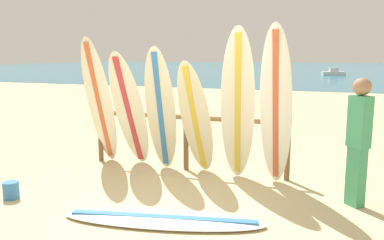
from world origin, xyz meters
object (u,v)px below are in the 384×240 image
surfboard_leaning_center_left (161,111)px  surfboard_leaning_right (276,108)px  beachgoer_standing (359,137)px  small_boat_offshore (333,73)px  surfboard_lying_on_sand (163,219)px  surfboard_leaning_center (196,119)px  surfboard_leaning_left (130,111)px  surfboard_rack (186,129)px  surfboard_leaning_center_right (238,106)px  sand_bucket (11,190)px  surfboard_leaning_far_left (100,102)px

surfboard_leaning_center_left → surfboard_leaning_right: surfboard_leaning_right is taller
surfboard_leaning_right → beachgoer_standing: 1.21m
small_boat_offshore → surfboard_lying_on_sand: bearing=-92.2°
surfboard_leaning_center → surfboard_leaning_right: surfboard_leaning_right is taller
beachgoer_standing → surfboard_leaning_center_left: bearing=171.0°
surfboard_leaning_center_left → surfboard_leaning_right: bearing=-3.7°
surfboard_leaning_left → surfboard_leaning_center: bearing=0.2°
surfboard_leaning_center_left → small_boat_offshore: 35.12m
surfboard_rack → surfboard_leaning_center_right: size_ratio=1.47×
surfboard_rack → small_boat_offshore: bearing=86.8°
surfboard_leaning_right → sand_bucket: size_ratio=10.05×
sand_bucket → surfboard_leaning_center: bearing=42.3°
surfboard_leaning_far_left → beachgoer_standing: size_ratio=1.35×
surfboard_rack → surfboard_leaning_right: bearing=-15.5°
surfboard_lying_on_sand → surfboard_leaning_center_right: bearing=76.1°
beachgoer_standing → surfboard_leaning_center_right: bearing=164.6°
surfboard_leaning_left → surfboard_leaning_center_right: size_ratio=0.85×
sand_bucket → surfboard_leaning_far_left: bearing=82.5°
sand_bucket → surfboard_leaning_center_left: bearing=51.9°
surfboard_leaning_left → beachgoer_standing: size_ratio=1.21×
surfboard_leaning_center → small_boat_offshore: size_ratio=0.84×
surfboard_leaning_center_left → surfboard_leaning_center: 0.62m
surfboard_leaning_far_left → surfboard_leaning_center: (1.81, -0.02, -0.19)m
surfboard_leaning_right → small_boat_offshore: 35.18m
surfboard_rack → beachgoer_standing: size_ratio=2.08×
surfboard_leaning_center_left → surfboard_lying_on_sand: size_ratio=0.84×
surfboard_leaning_center_left → small_boat_offshore: bearing=86.3°
surfboard_leaning_center → small_boat_offshore: bearing=87.3°
surfboard_leaning_far_left → beachgoer_standing: bearing=-7.0°
surfboard_leaning_left → surfboard_lying_on_sand: surfboard_leaning_left is taller
surfboard_leaning_center_left → surfboard_lying_on_sand: surfboard_leaning_center_left is taller
surfboard_leaning_center_right → surfboard_leaning_right: 0.61m
surfboard_leaning_left → surfboard_leaning_center_left: size_ratio=0.97×
surfboard_leaning_center_left → beachgoer_standing: bearing=-9.0°
sand_bucket → surfboard_leaning_left: bearing=65.4°
surfboard_leaning_center → surfboard_leaning_right: (1.30, -0.15, 0.26)m
surfboard_leaning_right → small_boat_offshore: size_ratio=1.07×
surfboard_leaning_center_right → small_boat_offshore: size_ratio=1.06×
surfboard_leaning_far_left → surfboard_leaning_center_right: size_ratio=0.95×
surfboard_leaning_center_right → surfboard_leaning_right: bearing=-11.3°
surfboard_leaning_center_right → small_boat_offshore: surfboard_leaning_center_right is taller
surfboard_leaning_left → surfboard_leaning_right: surfboard_leaning_right is taller
surfboard_leaning_center_right → small_boat_offshore: bearing=88.4°
surfboard_rack → surfboard_leaning_center: 0.47m
surfboard_leaning_left → beachgoer_standing: bearing=-7.9°
surfboard_leaning_far_left → surfboard_lying_on_sand: surfboard_leaning_far_left is taller
beachgoer_standing → surfboard_lying_on_sand: bearing=-148.0°
small_boat_offshore → sand_bucket: 37.08m
small_boat_offshore → sand_bucket: (-3.72, -36.89, -0.13)m
beachgoer_standing → small_boat_offshore: 35.53m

